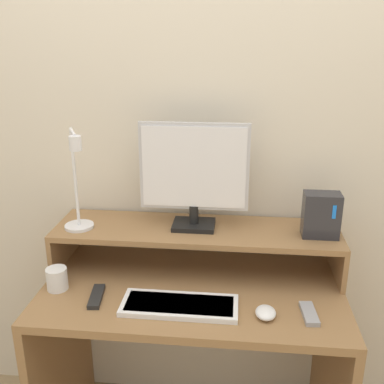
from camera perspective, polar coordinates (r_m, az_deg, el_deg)
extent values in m
cube|color=beige|center=(1.81, 1.15, 7.02)|extent=(6.00, 0.05, 2.50)
cube|color=olive|center=(1.69, 0.04, -12.38)|extent=(1.10, 0.59, 0.03)
cube|color=olive|center=(2.03, -16.14, -20.24)|extent=(0.03, 0.59, 0.73)
cube|color=olive|center=(1.95, 17.15, -22.30)|extent=(0.03, 0.59, 0.73)
cube|color=olive|center=(1.91, -15.96, -6.36)|extent=(0.02, 0.29, 0.15)
cube|color=olive|center=(1.82, 17.94, -7.87)|extent=(0.02, 0.29, 0.15)
cube|color=olive|center=(1.75, 0.56, -4.92)|extent=(1.10, 0.29, 0.02)
cube|color=black|center=(1.75, 0.24, -4.19)|extent=(0.16, 0.13, 0.02)
cylinder|color=black|center=(1.73, 0.24, -2.84)|extent=(0.04, 0.04, 0.07)
cube|color=#B7B7BC|center=(1.67, 0.27, 3.24)|extent=(0.41, 0.02, 0.33)
cube|color=silver|center=(1.66, 0.23, 3.13)|extent=(0.39, 0.01, 0.31)
cylinder|color=silver|center=(1.80, -14.12, -4.21)|extent=(0.11, 0.11, 0.01)
cylinder|color=silver|center=(1.73, -14.63, 1.68)|extent=(0.01, 0.01, 0.37)
cylinder|color=silver|center=(1.62, -14.93, 7.35)|extent=(0.07, 0.12, 0.01)
cylinder|color=silver|center=(1.57, -14.60, 6.03)|extent=(0.04, 0.04, 0.05)
cube|color=#28282D|center=(1.71, 16.07, -2.82)|extent=(0.13, 0.08, 0.17)
cube|color=#1972F2|center=(1.67, 17.62, -2.45)|extent=(0.01, 0.00, 0.05)
cube|color=white|center=(1.57, -1.60, -14.21)|extent=(0.40, 0.15, 0.02)
cube|color=silver|center=(1.57, -1.60, -14.05)|extent=(0.36, 0.12, 0.01)
ellipsoid|color=white|center=(1.54, 9.33, -14.88)|extent=(0.07, 0.08, 0.03)
cube|color=black|center=(1.65, -12.04, -12.84)|extent=(0.06, 0.15, 0.02)
cube|color=#99999E|center=(1.58, 14.65, -14.71)|extent=(0.05, 0.13, 0.02)
cylinder|color=white|center=(1.72, -16.77, -10.51)|extent=(0.08, 0.08, 0.08)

